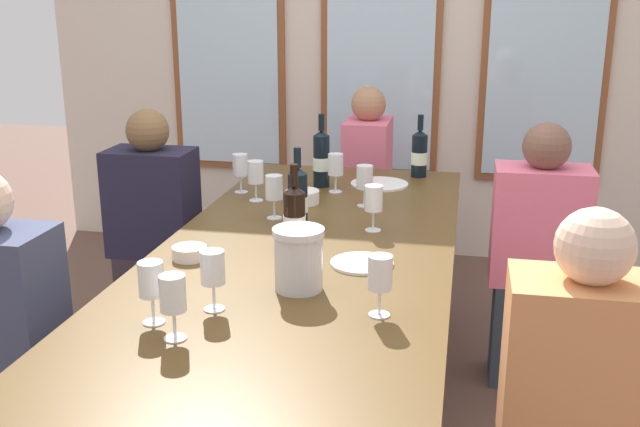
{
  "coord_description": "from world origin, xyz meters",
  "views": [
    {
      "loc": [
        0.53,
        -2.42,
        1.59
      ],
      "look_at": [
        0.0,
        0.24,
        0.79
      ],
      "focal_mm": 41.77,
      "sensor_mm": 36.0,
      "label": 1
    }
  ],
  "objects_px": {
    "wine_bottle_2": "(298,198)",
    "wine_glass_5": "(365,179)",
    "wine_glass_3": "(213,269)",
    "metal_pitcher": "(299,259)",
    "wine_glass_2": "(374,200)",
    "seated_person_4": "(367,191)",
    "tasting_bowl_0": "(302,197)",
    "white_plate_0": "(379,184)",
    "wine_glass_8": "(173,297)",
    "wine_glass_7": "(336,167)",
    "white_plate_1": "(362,263)",
    "tasting_bowl_1": "(189,253)",
    "seated_person_2": "(0,355)",
    "wine_bottle_1": "(419,153)",
    "wine_glass_9": "(240,166)",
    "wine_bottle_0": "(294,217)",
    "wine_glass_4": "(256,173)",
    "seated_person_0": "(155,237)",
    "wine_glass_1": "(151,282)",
    "wine_glass_6": "(274,190)",
    "wine_bottle_3": "(321,159)",
    "seated_person_1": "(536,263)",
    "dining_table": "(307,263)",
    "wine_glass_0": "(380,275)"
  },
  "relations": [
    {
      "from": "white_plate_0",
      "to": "wine_bottle_0",
      "type": "bearing_deg",
      "value": -100.95
    },
    {
      "from": "seated_person_4",
      "to": "white_plate_1",
      "type": "bearing_deg",
      "value": -82.92
    },
    {
      "from": "wine_glass_2",
      "to": "seated_person_0",
      "type": "height_order",
      "value": "seated_person_0"
    },
    {
      "from": "wine_glass_9",
      "to": "wine_bottle_1",
      "type": "bearing_deg",
      "value": 31.17
    },
    {
      "from": "white_plate_0",
      "to": "metal_pitcher",
      "type": "distance_m",
      "value": 1.31
    },
    {
      "from": "wine_glass_7",
      "to": "wine_glass_5",
      "type": "bearing_deg",
      "value": -52.4
    },
    {
      "from": "wine_bottle_0",
      "to": "wine_glass_9",
      "type": "distance_m",
      "value": 0.8
    },
    {
      "from": "wine_glass_0",
      "to": "seated_person_4",
      "type": "bearing_deg",
      "value": 98.54
    },
    {
      "from": "wine_bottle_0",
      "to": "wine_bottle_3",
      "type": "xyz_separation_m",
      "value": [
        -0.08,
        0.87,
        0.02
      ]
    },
    {
      "from": "wine_glass_3",
      "to": "wine_glass_6",
      "type": "distance_m",
      "value": 0.89
    },
    {
      "from": "wine_glass_2",
      "to": "wine_glass_4",
      "type": "xyz_separation_m",
      "value": [
        -0.54,
        0.32,
        0.0
      ]
    },
    {
      "from": "white_plate_0",
      "to": "tasting_bowl_0",
      "type": "distance_m",
      "value": 0.47
    },
    {
      "from": "wine_glass_5",
      "to": "wine_glass_7",
      "type": "distance_m",
      "value": 0.26
    },
    {
      "from": "wine_bottle_2",
      "to": "wine_glass_3",
      "type": "bearing_deg",
      "value": -94.58
    },
    {
      "from": "wine_glass_2",
      "to": "seated_person_4",
      "type": "bearing_deg",
      "value": 98.51
    },
    {
      "from": "seated_person_0",
      "to": "seated_person_1",
      "type": "height_order",
      "value": "same"
    },
    {
      "from": "seated_person_4",
      "to": "wine_glass_5",
      "type": "bearing_deg",
      "value": -83.09
    },
    {
      "from": "white_plate_1",
      "to": "seated_person_0",
      "type": "relative_size",
      "value": 0.19
    },
    {
      "from": "wine_bottle_2",
      "to": "wine_glass_5",
      "type": "height_order",
      "value": "wine_bottle_2"
    },
    {
      "from": "wine_bottle_1",
      "to": "wine_glass_9",
      "type": "xyz_separation_m",
      "value": [
        -0.76,
        -0.46,
        0.01
      ]
    },
    {
      "from": "metal_pitcher",
      "to": "wine_glass_2",
      "type": "distance_m",
      "value": 0.63
    },
    {
      "from": "white_plate_1",
      "to": "tasting_bowl_0",
      "type": "bearing_deg",
      "value": 117.0
    },
    {
      "from": "seated_person_0",
      "to": "wine_bottle_2",
      "type": "bearing_deg",
      "value": -27.8
    },
    {
      "from": "metal_pitcher",
      "to": "wine_glass_8",
      "type": "distance_m",
      "value": 0.46
    },
    {
      "from": "wine_glass_9",
      "to": "wine_bottle_3",
      "type": "bearing_deg",
      "value": 28.45
    },
    {
      "from": "tasting_bowl_0",
      "to": "wine_glass_8",
      "type": "relative_size",
      "value": 0.82
    },
    {
      "from": "white_plate_1",
      "to": "tasting_bowl_1",
      "type": "distance_m",
      "value": 0.58
    },
    {
      "from": "wine_glass_2",
      "to": "wine_glass_3",
      "type": "relative_size",
      "value": 1.0
    },
    {
      "from": "metal_pitcher",
      "to": "wine_glass_2",
      "type": "height_order",
      "value": "metal_pitcher"
    },
    {
      "from": "seated_person_4",
      "to": "wine_bottle_2",
      "type": "bearing_deg",
      "value": -93.12
    },
    {
      "from": "white_plate_0",
      "to": "wine_glass_3",
      "type": "height_order",
      "value": "wine_glass_3"
    },
    {
      "from": "wine_bottle_2",
      "to": "wine_glass_3",
      "type": "xyz_separation_m",
      "value": [
        -0.06,
        -0.78,
        0.0
      ]
    },
    {
      "from": "wine_bottle_2",
      "to": "wine_glass_1",
      "type": "xyz_separation_m",
      "value": [
        -0.19,
        -0.9,
        -0.0
      ]
    },
    {
      "from": "tasting_bowl_0",
      "to": "seated_person_4",
      "type": "bearing_deg",
      "value": 82.63
    },
    {
      "from": "tasting_bowl_0",
      "to": "wine_glass_8",
      "type": "xyz_separation_m",
      "value": [
        -0.04,
        -1.32,
        0.09
      ]
    },
    {
      "from": "tasting_bowl_0",
      "to": "wine_glass_2",
      "type": "distance_m",
      "value": 0.48
    },
    {
      "from": "dining_table",
      "to": "tasting_bowl_1",
      "type": "bearing_deg",
      "value": -149.82
    },
    {
      "from": "white_plate_1",
      "to": "wine_bottle_2",
      "type": "xyz_separation_m",
      "value": [
        -0.29,
        0.34,
        0.11
      ]
    },
    {
      "from": "wine_glass_9",
      "to": "white_plate_1",
      "type": "bearing_deg",
      "value": -50.83
    },
    {
      "from": "seated_person_2",
      "to": "seated_person_4",
      "type": "distance_m",
      "value": 2.33
    },
    {
      "from": "wine_glass_8",
      "to": "tasting_bowl_0",
      "type": "bearing_deg",
      "value": 88.23
    },
    {
      "from": "tasting_bowl_1",
      "to": "seated_person_2",
      "type": "bearing_deg",
      "value": -142.3
    },
    {
      "from": "wine_glass_4",
      "to": "wine_glass_5",
      "type": "bearing_deg",
      "value": 0.58
    },
    {
      "from": "wine_glass_4",
      "to": "wine_glass_9",
      "type": "relative_size",
      "value": 1.0
    },
    {
      "from": "white_plate_0",
      "to": "wine_glass_1",
      "type": "relative_size",
      "value": 1.53
    },
    {
      "from": "wine_glass_5",
      "to": "wine_glass_6",
      "type": "xyz_separation_m",
      "value": [
        -0.32,
        -0.24,
        0.0
      ]
    },
    {
      "from": "white_plate_0",
      "to": "seated_person_4",
      "type": "height_order",
      "value": "seated_person_4"
    },
    {
      "from": "white_plate_0",
      "to": "wine_glass_2",
      "type": "relative_size",
      "value": 1.53
    },
    {
      "from": "wine_bottle_3",
      "to": "seated_person_1",
      "type": "xyz_separation_m",
      "value": [
        0.95,
        -0.26,
        -0.34
      ]
    },
    {
      "from": "seated_person_2",
      "to": "wine_glass_5",
      "type": "bearing_deg",
      "value": 49.25
    }
  ]
}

